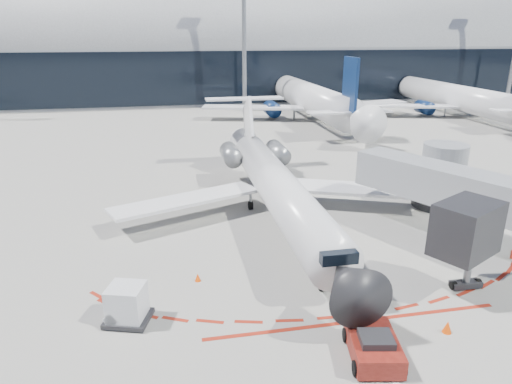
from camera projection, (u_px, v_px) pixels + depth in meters
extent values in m
plane|color=slate|center=(290.00, 224.00, 31.52)|extent=(260.00, 260.00, 0.00)
cube|color=silver|center=(283.00, 213.00, 33.37)|extent=(0.25, 40.00, 0.01)
cube|color=maroon|center=(355.00, 321.00, 20.87)|extent=(14.00, 0.25, 0.01)
cube|color=#9C9FA2|center=(205.00, 72.00, 90.07)|extent=(150.00, 24.00, 10.00)
cylinder|color=#9C9FA2|center=(204.00, 46.00, 88.41)|extent=(150.00, 24.00, 24.00)
cube|color=black|center=(211.00, 78.00, 78.91)|extent=(150.00, 0.20, 9.00)
cube|color=#92969A|center=(453.00, 187.00, 27.78)|extent=(8.22, 12.61, 2.30)
cube|color=black|center=(466.00, 228.00, 21.92)|extent=(3.86, 3.44, 2.60)
cylinder|color=gray|center=(468.00, 267.00, 23.22)|extent=(0.36, 0.36, 2.40)
cube|color=black|center=(466.00, 284.00, 23.55)|extent=(1.60, 0.60, 0.30)
cylinder|color=#92969A|center=(442.00, 176.00, 34.04)|extent=(3.20, 3.20, 4.80)
cylinder|color=black|center=(438.00, 202.00, 34.75)|extent=(4.00, 4.00, 0.50)
cylinder|color=gray|center=(244.00, 32.00, 72.74)|extent=(0.70, 0.70, 25.00)
cylinder|color=silver|center=(279.00, 189.00, 31.23)|extent=(2.73, 22.25, 2.73)
cone|color=black|center=(348.00, 282.00, 19.61)|extent=(2.73, 2.83, 2.73)
cone|color=silver|center=(247.00, 145.00, 43.22)|extent=(2.73, 3.64, 2.73)
cube|color=black|center=(335.00, 253.00, 20.93)|extent=(1.72, 1.42, 0.56)
cube|color=silver|center=(186.00, 200.00, 31.81)|extent=(10.83, 6.42, 0.31)
cube|color=silver|center=(355.00, 189.00, 34.06)|extent=(10.83, 6.42, 0.31)
cube|color=silver|center=(248.00, 122.00, 41.48)|extent=(0.25, 4.75, 4.83)
cube|color=silver|center=(244.00, 99.00, 42.84)|extent=(7.28, 1.62, 0.16)
cylinder|color=slate|center=(231.00, 154.00, 39.01)|extent=(1.52, 3.44, 1.52)
cylinder|color=slate|center=(278.00, 152.00, 39.76)|extent=(1.52, 3.44, 1.52)
cylinder|color=black|center=(321.00, 285.00, 23.30)|extent=(0.22, 0.57, 0.57)
cylinder|color=black|center=(251.00, 205.00, 33.98)|extent=(0.30, 0.65, 0.65)
cylinder|color=black|center=(290.00, 203.00, 34.52)|extent=(0.30, 0.65, 0.65)
cylinder|color=gray|center=(322.00, 281.00, 23.21)|extent=(0.18, 0.18, 1.11)
cube|color=#57110C|center=(373.00, 346.00, 18.43)|extent=(2.38, 3.27, 0.84)
cube|color=black|center=(376.00, 339.00, 17.98)|extent=(1.49, 1.34, 0.33)
cylinder|color=gray|center=(362.00, 320.00, 20.42)|extent=(0.55, 2.39, 0.09)
cylinder|color=black|center=(356.00, 368.00, 17.54)|extent=(0.37, 0.63, 0.59)
cylinder|color=black|center=(402.00, 368.00, 17.54)|extent=(0.37, 0.63, 0.59)
cylinder|color=black|center=(346.00, 335.00, 19.47)|extent=(0.37, 0.63, 0.59)
cylinder|color=black|center=(388.00, 335.00, 19.47)|extent=(0.37, 0.63, 0.59)
imported|color=#CFFF1A|center=(366.00, 311.00, 20.12)|extent=(0.78, 0.71, 1.78)
cube|color=black|center=(129.00, 318.00, 20.81)|extent=(2.35, 2.16, 0.21)
cube|color=silver|center=(127.00, 302.00, 20.52)|extent=(1.92, 1.86, 1.56)
cylinder|color=black|center=(107.00, 327.00, 20.32)|extent=(0.15, 0.21, 0.19)
cylinder|color=black|center=(140.00, 329.00, 20.16)|extent=(0.15, 0.21, 0.19)
cylinder|color=black|center=(118.00, 311.00, 21.51)|extent=(0.15, 0.21, 0.19)
cylinder|color=black|center=(150.00, 313.00, 21.35)|extent=(0.15, 0.21, 0.19)
cone|color=#F54905|center=(198.00, 277.00, 24.20)|extent=(0.32, 0.32, 0.44)
cone|color=#F54905|center=(447.00, 327.00, 20.03)|extent=(0.41, 0.41, 0.57)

